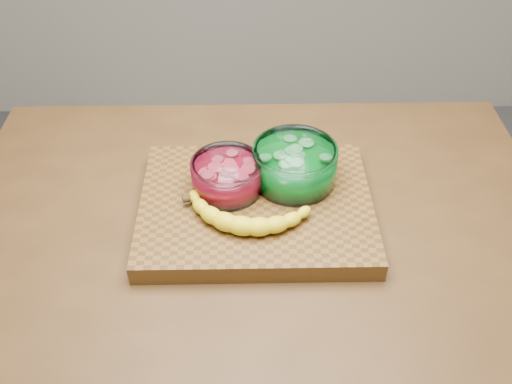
{
  "coord_description": "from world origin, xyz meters",
  "views": [
    {
      "loc": [
        -0.02,
        -0.82,
        1.69
      ],
      "look_at": [
        0.0,
        0.0,
        0.96
      ],
      "focal_mm": 40.0,
      "sensor_mm": 36.0,
      "label": 1
    }
  ],
  "objects": [
    {
      "name": "counter",
      "position": [
        0.0,
        0.0,
        0.45
      ],
      "size": [
        1.2,
        0.8,
        0.9
      ],
      "primitive_type": "cube",
      "color": "#4F3217",
      "rests_on": "ground"
    },
    {
      "name": "cutting_board",
      "position": [
        0.0,
        0.0,
        0.92
      ],
      "size": [
        0.45,
        0.35,
        0.04
      ],
      "primitive_type": "cube",
      "color": "brown",
      "rests_on": "counter"
    },
    {
      "name": "bowl_red",
      "position": [
        -0.06,
        0.03,
        0.97
      ],
      "size": [
        0.14,
        0.14,
        0.07
      ],
      "color": "white",
      "rests_on": "cutting_board"
    },
    {
      "name": "bowl_green",
      "position": [
        0.08,
        0.06,
        0.98
      ],
      "size": [
        0.17,
        0.17,
        0.08
      ],
      "color": "white",
      "rests_on": "cutting_board"
    },
    {
      "name": "banana",
      "position": [
        -0.02,
        -0.05,
        0.96
      ],
      "size": [
        0.27,
        0.14,
        0.04
      ],
      "primitive_type": null,
      "color": "yellow",
      "rests_on": "cutting_board"
    }
  ]
}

